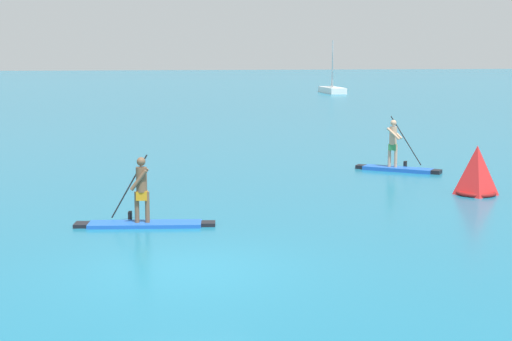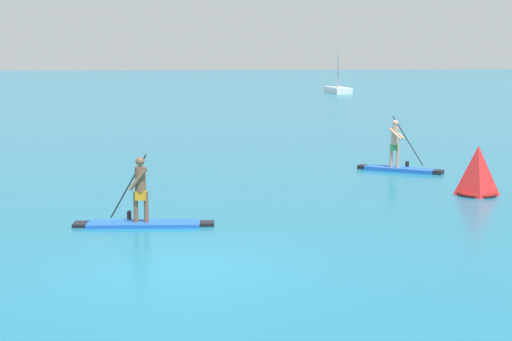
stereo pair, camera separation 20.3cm
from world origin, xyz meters
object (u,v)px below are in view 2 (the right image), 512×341
at_px(race_marker_buoy, 477,173).
at_px(sailboat_right_horizon, 338,87).
at_px(paddleboarder_far_right, 399,161).
at_px(paddleboarder_mid_center, 142,211).

xyz_separation_m(race_marker_buoy, sailboat_right_horizon, (16.06, 61.16, -0.03)).
bearing_deg(race_marker_buoy, paddleboarder_far_right, 94.47).
distance_m(paddleboarder_far_right, race_marker_buoy, 4.92).
relative_size(paddleboarder_mid_center, sailboat_right_horizon, 0.55).
bearing_deg(paddleboarder_mid_center, race_marker_buoy, -157.94).
distance_m(paddleboarder_mid_center, paddleboarder_far_right, 11.74).
relative_size(race_marker_buoy, sailboat_right_horizon, 0.24).
bearing_deg(sailboat_right_horizon, race_marker_buoy, 169.10).
height_order(paddleboarder_far_right, race_marker_buoy, paddleboarder_far_right).
xyz_separation_m(paddleboarder_far_right, race_marker_buoy, (0.38, -4.90, 0.30)).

